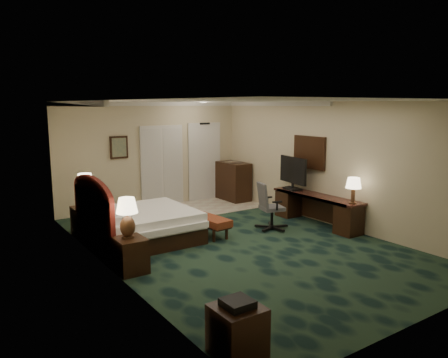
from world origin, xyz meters
TOP-DOWN VIEW (x-y plane):
  - floor at (0.00, 0.00)m, footprint 5.00×7.50m
  - ceiling at (0.00, 0.00)m, footprint 5.00×7.50m
  - wall_back at (0.00, 3.75)m, footprint 5.00×0.00m
  - wall_front at (0.00, -3.75)m, footprint 5.00×0.00m
  - wall_left at (-2.50, 0.00)m, footprint 0.00×7.50m
  - wall_right at (2.50, 0.00)m, footprint 0.00×7.50m
  - crown_molding at (0.00, 0.00)m, footprint 5.00×7.50m
  - tile_patch at (0.90, 2.90)m, footprint 3.20×1.70m
  - headboard at (-2.44, 1.00)m, footprint 0.12×2.00m
  - entry_door at (1.55, 3.72)m, footprint 1.02×0.06m
  - closet_doors at (0.25, 3.71)m, footprint 1.20×0.06m
  - wall_art at (-0.90, 3.71)m, footprint 0.45×0.06m
  - wall_mirror at (2.46, 0.60)m, footprint 0.05×0.95m
  - bed at (-1.44, 1.16)m, footprint 1.91×1.77m
  - nightstand_near at (-2.26, -0.23)m, footprint 0.45×0.51m
  - nightstand_far at (-2.25, 2.18)m, footprint 0.47×0.54m
  - lamp_near at (-2.27, -0.18)m, footprint 0.40×0.40m
  - lamp_far at (-2.22, 2.14)m, footprint 0.43×0.43m
  - bed_bench at (-0.18, 0.80)m, footprint 0.51×1.18m
  - side_table at (-2.22, -3.06)m, footprint 0.50×0.50m
  - desk at (2.23, 0.10)m, footprint 0.50×2.32m
  - tv at (2.19, 0.84)m, footprint 0.24×0.99m
  - desk_lamp at (2.20, -0.91)m, footprint 0.35×0.35m
  - desk_chair at (1.18, 0.37)m, footprint 0.72×0.69m
  - minibar at (2.17, 3.20)m, footprint 0.56×1.00m

SIDE VIEW (x-z plane):
  - floor at x=0.00m, z-range 0.00..0.00m
  - tile_patch at x=0.90m, z-range 0.00..0.01m
  - bed_bench at x=-0.18m, z-range 0.00..0.39m
  - side_table at x=-2.22m, z-range 0.00..0.54m
  - nightstand_near at x=-2.26m, z-range 0.00..0.56m
  - nightstand_far at x=-2.25m, z-range 0.00..0.58m
  - bed at x=-1.44m, z-range 0.00..0.61m
  - desk at x=2.23m, z-range 0.00..0.67m
  - desk_chair at x=1.18m, z-range 0.00..1.02m
  - minibar at x=2.17m, z-range 0.00..1.06m
  - headboard at x=-2.44m, z-range 0.00..1.40m
  - lamp_near at x=-2.27m, z-range 0.56..1.20m
  - lamp_far at x=-2.22m, z-range 0.58..1.28m
  - desk_lamp at x=2.20m, z-range 0.67..1.21m
  - entry_door at x=1.55m, z-range -0.04..2.14m
  - closet_doors at x=0.25m, z-range 0.00..2.10m
  - tv at x=2.19m, z-range 0.67..1.44m
  - wall_back at x=0.00m, z-range 0.00..2.70m
  - wall_front at x=0.00m, z-range 0.00..2.70m
  - wall_left at x=-2.50m, z-range 0.00..2.70m
  - wall_right at x=2.50m, z-range 0.00..2.70m
  - wall_mirror at x=2.46m, z-range 1.18..1.93m
  - wall_art at x=-0.90m, z-range 1.33..1.88m
  - crown_molding at x=0.00m, z-range 2.60..2.70m
  - ceiling at x=0.00m, z-range 2.70..2.70m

